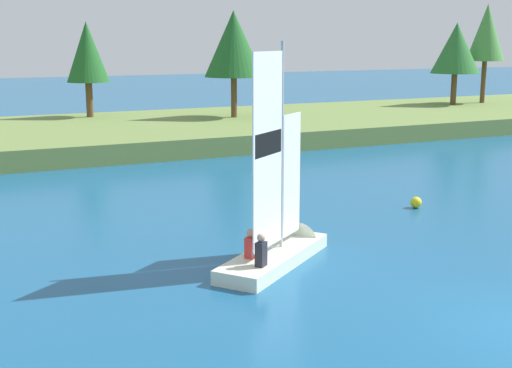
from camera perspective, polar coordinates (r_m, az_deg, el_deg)
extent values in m
cube|color=olive|center=(39.86, -9.76, 4.17)|extent=(80.00, 14.31, 0.98)
cylinder|color=brown|center=(43.87, -13.47, 6.74)|extent=(0.41, 0.41, 2.12)
cone|color=#1E5B23|center=(43.73, -13.65, 10.47)|extent=(2.55, 2.55, 3.60)
cylinder|color=brown|center=(42.58, -1.81, 7.12)|extent=(0.37, 0.37, 2.44)
cone|color=#1E5B23|center=(42.44, -1.84, 11.40)|extent=(3.54, 3.54, 3.92)
cylinder|color=brown|center=(52.75, 15.87, 7.49)|extent=(0.41, 0.41, 2.26)
cone|color=#286B2D|center=(52.63, 16.05, 10.64)|extent=(3.46, 3.46, 3.56)
cylinder|color=brown|center=(54.99, 18.10, 7.95)|extent=(0.35, 0.35, 3.09)
cone|color=#47893D|center=(54.90, 18.34, 11.69)|extent=(2.72, 2.72, 4.09)
cube|color=silver|center=(17.90, 1.47, -6.03)|extent=(4.09, 3.50, 0.36)
cone|color=silver|center=(19.73, 4.18, -4.36)|extent=(1.50, 1.51, 1.09)
cylinder|color=#B7B7BC|center=(17.62, 2.12, 3.06)|extent=(0.08, 0.08, 5.26)
cube|color=white|center=(16.93, 0.98, 2.72)|extent=(1.26, 0.96, 4.76)
cube|color=black|center=(16.90, 0.99, 3.33)|extent=(1.14, 0.87, 0.57)
cube|color=white|center=(18.30, 2.93, 0.77)|extent=(0.83, 0.63, 3.21)
cylinder|color=#B7B7BC|center=(17.47, 0.96, -5.11)|extent=(1.28, 0.98, 0.06)
cube|color=#26262D|center=(16.59, 0.42, -5.76)|extent=(0.34, 0.33, 0.59)
sphere|color=tan|center=(16.47, 0.42, -4.41)|extent=(0.20, 0.20, 0.20)
cube|color=red|center=(17.23, -0.46, -5.21)|extent=(0.34, 0.33, 0.53)
sphere|color=tan|center=(17.12, -0.46, -4.01)|extent=(0.20, 0.20, 0.20)
sphere|color=yellow|center=(24.36, 12.96, -1.47)|extent=(0.39, 0.39, 0.39)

